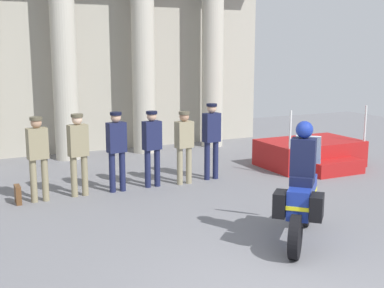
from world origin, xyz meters
TOP-DOWN VIEW (x-y plane):
  - colonnade_backdrop at (-0.63, 9.60)m, footprint 12.89×1.50m
  - reviewing_stand at (4.76, 5.41)m, footprint 2.47×2.06m
  - officer_in_row_0 at (-2.00, 5.30)m, footprint 0.40×0.27m
  - officer_in_row_1 at (-1.21, 5.34)m, footprint 0.40×0.27m
  - officer_in_row_2 at (-0.41, 5.32)m, footprint 0.40×0.27m
  - officer_in_row_3 at (0.39, 5.35)m, footprint 0.40×0.27m
  - officer_in_row_4 at (1.11, 5.27)m, footprint 0.40×0.27m
  - officer_in_row_5 at (1.85, 5.39)m, footprint 0.40×0.27m
  - motorcycle_with_rider at (1.25, 1.33)m, footprint 1.55×1.57m
  - briefcase_on_ground at (-2.41, 5.34)m, footprint 0.10×0.32m

SIDE VIEW (x-z plane):
  - briefcase_on_ground at x=-2.41m, z-range 0.00..0.36m
  - reviewing_stand at x=4.76m, z-range -0.46..1.10m
  - motorcycle_with_rider at x=1.25m, z-range -0.16..1.74m
  - officer_in_row_4 at x=1.11m, z-range 0.15..1.76m
  - officer_in_row_3 at x=0.39m, z-range 0.15..1.80m
  - officer_in_row_0 at x=-2.00m, z-range 0.15..1.83m
  - officer_in_row_2 at x=-0.41m, z-range 0.15..1.83m
  - officer_in_row_1 at x=-1.21m, z-range 0.15..1.83m
  - officer_in_row_5 at x=1.85m, z-range 0.16..1.90m
  - colonnade_backdrop at x=-0.63m, z-range 0.11..6.96m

